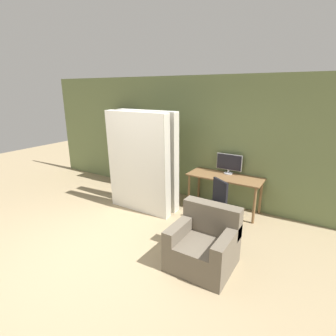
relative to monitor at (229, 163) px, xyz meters
name	(u,v)px	position (x,y,z in m)	size (l,w,h in m)	color
ground_plane	(88,254)	(-1.20, -2.75, -0.97)	(16.00, 16.00, 0.00)	#9E8966
wall_back	(181,138)	(-1.20, 0.14, 0.38)	(8.00, 0.06, 2.70)	#6B7A4C
desk	(225,180)	(0.00, -0.19, -0.32)	(1.48, 0.60, 0.75)	brown
monitor	(229,163)	(0.00, 0.00, 0.00)	(0.53, 0.18, 0.41)	#B7B7BC
office_chair	(212,210)	(0.10, -1.03, -0.61)	(0.61, 0.61, 0.91)	#4C4C51
bookshelf	(123,149)	(-2.82, -0.03, -0.04)	(0.67, 0.33, 1.93)	#2D2319
mattress_near	(138,163)	(-1.47, -1.12, 0.04)	(1.39, 0.25, 2.03)	silver
mattress_far	(148,160)	(-1.47, -0.79, 0.04)	(1.39, 0.24, 2.03)	silver
armchair	(204,244)	(0.39, -2.02, -0.65)	(0.85, 0.80, 0.85)	#665B4C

